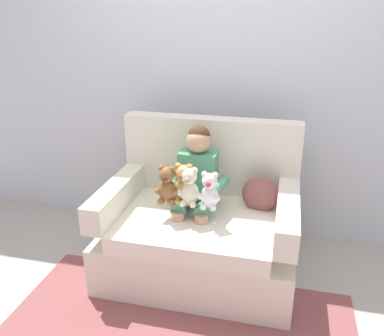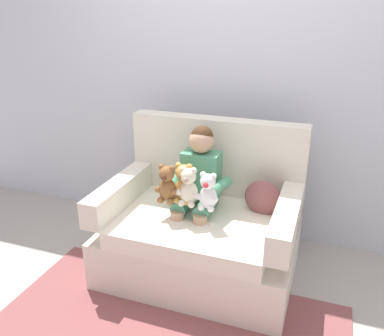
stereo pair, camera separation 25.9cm
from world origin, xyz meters
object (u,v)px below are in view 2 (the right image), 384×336
object	(u,v)px
seated_child	(198,180)
plush_brown	(167,185)
throw_pillow	(263,198)
armchair	(202,229)
plush_honey	(184,184)
plush_cream	(188,187)
plush_white	(208,192)

from	to	relation	value
seated_child	plush_brown	distance (m)	0.24
plush_brown	throw_pillow	size ratio (longest dim) A/B	1.02
plush_brown	throw_pillow	xyz separation A→B (m)	(0.59, 0.28, -0.13)
throw_pillow	armchair	bearing A→B (deg)	-162.28
seated_child	plush_honey	bearing A→B (deg)	-106.47
armchair	plush_honey	distance (m)	0.41
plush_honey	throw_pillow	distance (m)	0.56
plush_honey	plush_brown	xyz separation A→B (m)	(-0.10, -0.04, -0.00)
plush_cream	plush_white	world-z (taller)	plush_cream
seated_child	plush_honey	world-z (taller)	seated_child
plush_brown	plush_white	size ratio (longest dim) A/B	1.05
plush_honey	plush_white	world-z (taller)	plush_honey
plush_honey	throw_pillow	xyz separation A→B (m)	(0.49, 0.24, -0.14)
seated_child	plush_white	xyz separation A→B (m)	(0.13, -0.19, 0.02)
plush_brown	throw_pillow	world-z (taller)	plush_brown
plush_honey	plush_white	size ratio (longest dim) A/B	1.09
armchair	throw_pillow	size ratio (longest dim) A/B	5.04
seated_child	plush_cream	world-z (taller)	seated_child
plush_honey	plush_cream	xyz separation A→B (m)	(0.04, -0.03, -0.00)
armchair	plush_cream	xyz separation A→B (m)	(-0.05, -0.15, 0.38)
plush_white	throw_pillow	size ratio (longest dim) A/B	0.97
plush_brown	plush_white	xyz separation A→B (m)	(0.28, -0.01, -0.01)
plush_cream	throw_pillow	size ratio (longest dim) A/B	1.02
plush_white	plush_cream	bearing A→B (deg)	153.84
plush_white	throw_pillow	world-z (taller)	plush_white
plush_cream	plush_white	size ratio (longest dim) A/B	1.05
throw_pillow	plush_brown	bearing A→B (deg)	-154.62
plush_cream	throw_pillow	bearing A→B (deg)	33.88
armchair	plush_brown	bearing A→B (deg)	-141.83
armchair	seated_child	distance (m)	0.36
plush_honey	plush_brown	bearing A→B (deg)	-144.58
armchair	plush_white	bearing A→B (deg)	-61.34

